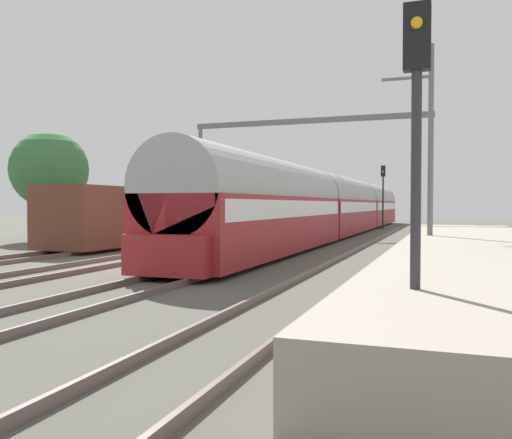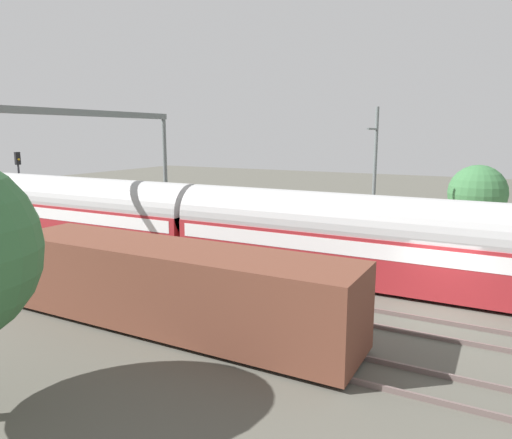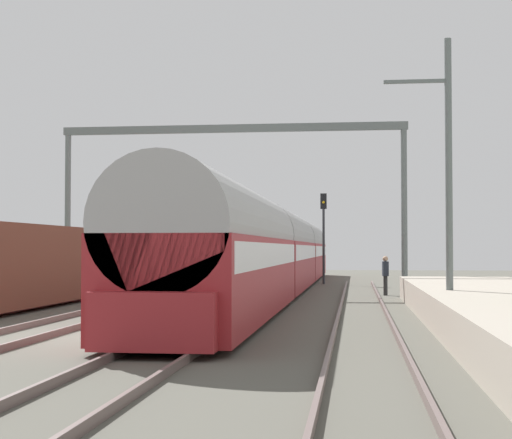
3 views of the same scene
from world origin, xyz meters
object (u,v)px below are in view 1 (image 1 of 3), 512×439
object	(u,v)px
person_crossing	(414,221)
catenary_gantry	(307,148)
railway_signal_near	(416,129)
passenger_train	(341,206)
freight_car	(141,216)
railway_signal_far	(383,189)

from	to	relation	value
person_crossing	catenary_gantry	distance (m)	8.65
person_crossing	railway_signal_near	xyz separation A→B (m)	(1.53, -26.59, 2.04)
passenger_train	railway_signal_near	distance (m)	30.23
passenger_train	freight_car	size ratio (longest dim) A/B	3.78
passenger_train	railway_signal_far	size ratio (longest dim) A/B	9.36
person_crossing	railway_signal_far	distance (m)	11.92
freight_car	railway_signal_far	bearing A→B (deg)	65.14
railway_signal_near	catenary_gantry	bearing A→B (deg)	107.06
freight_car	railway_signal_far	xyz separation A→B (m)	(9.84, 21.24, 1.88)
freight_car	railway_signal_near	world-z (taller)	railway_signal_near
person_crossing	freight_car	bearing A→B (deg)	-58.74
passenger_train	freight_car	distance (m)	15.12
passenger_train	person_crossing	world-z (taller)	passenger_train
railway_signal_near	railway_signal_far	distance (m)	38.14
freight_car	railway_signal_near	bearing A→B (deg)	-48.87
passenger_train	catenary_gantry	xyz separation A→B (m)	(-1.98, -1.57, 3.92)
passenger_train	railway_signal_near	size ratio (longest dim) A/B	10.33
catenary_gantry	railway_signal_far	bearing A→B (deg)	68.60
passenger_train	railway_signal_near	bearing A→B (deg)	-77.41
freight_car	person_crossing	xyz separation A→B (m)	(12.98, 9.98, -0.44)
railway_signal_near	railway_signal_far	xyz separation A→B (m)	(-4.67, 37.85, 0.28)
catenary_gantry	freight_car	bearing A→B (deg)	-117.75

